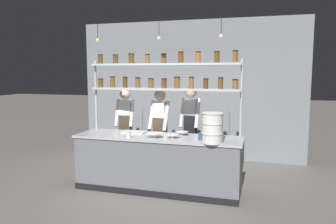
{
  "coord_description": "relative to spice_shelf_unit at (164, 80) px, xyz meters",
  "views": [
    {
      "loc": [
        1.67,
        -5.08,
        1.97
      ],
      "look_at": [
        0.11,
        0.2,
        1.3
      ],
      "focal_mm": 35.0,
      "sensor_mm": 36.0,
      "label": 1
    }
  ],
  "objects": [
    {
      "name": "ground_plane",
      "position": [
        -0.01,
        -0.33,
        -1.85
      ],
      "size": [
        40.0,
        40.0,
        0.0
      ],
      "primitive_type": "plane",
      "color": "slate"
    },
    {
      "name": "back_wall",
      "position": [
        -0.01,
        1.98,
        -0.28
      ],
      "size": [
        5.19,
        0.12,
        3.14
      ],
      "primitive_type": "cube",
      "color": "gray",
      "rests_on": "ground_plane"
    },
    {
      "name": "prep_counter",
      "position": [
        -0.01,
        -0.33,
        -1.39
      ],
      "size": [
        2.79,
        0.76,
        0.92
      ],
      "color": "slate",
      "rests_on": "ground_plane"
    },
    {
      "name": "spice_shelf_unit",
      "position": [
        0.0,
        0.0,
        0.0
      ],
      "size": [
        2.67,
        0.28,
        2.32
      ],
      "color": "#ADAFB5",
      "rests_on": "ground_plane"
    },
    {
      "name": "chef_left",
      "position": [
        -0.92,
        0.42,
        -0.89
      ],
      "size": [
        0.39,
        0.31,
        1.66
      ],
      "rotation": [
        0.0,
        0.0,
        0.13
      ],
      "color": "black",
      "rests_on": "ground_plane"
    },
    {
      "name": "chef_center",
      "position": [
        -0.15,
        0.22,
        -0.88
      ],
      "size": [
        0.38,
        0.31,
        1.67
      ],
      "rotation": [
        0.0,
        0.0,
        -0.1
      ],
      "color": "black",
      "rests_on": "ground_plane"
    },
    {
      "name": "chef_right",
      "position": [
        0.37,
        0.47,
        -0.85
      ],
      "size": [
        0.37,
        0.3,
        1.71
      ],
      "rotation": [
        0.0,
        0.0,
        -0.05
      ],
      "color": "black",
      "rests_on": "ground_plane"
    },
    {
      "name": "container_stack",
      "position": [
        0.94,
        -0.62,
        -0.7
      ],
      "size": [
        0.32,
        0.32,
        0.45
      ],
      "color": "white",
      "rests_on": "prep_counter"
    },
    {
      "name": "cutting_board",
      "position": [
        -0.49,
        -0.18,
        -0.91
      ],
      "size": [
        0.4,
        0.26,
        0.02
      ],
      "color": "silver",
      "rests_on": "prep_counter"
    },
    {
      "name": "prep_bowl_near_left",
      "position": [
        0.28,
        -0.45,
        -0.9
      ],
      "size": [
        0.2,
        0.2,
        0.06
      ],
      "color": "silver",
      "rests_on": "prep_counter"
    },
    {
      "name": "prep_bowl_center_front",
      "position": [
        0.36,
        -0.16,
        -0.9
      ],
      "size": [
        0.22,
        0.22,
        0.06
      ],
      "color": "white",
      "rests_on": "prep_counter"
    },
    {
      "name": "prep_bowl_center_back",
      "position": [
        -0.01,
        -0.51,
        -0.89
      ],
      "size": [
        0.27,
        0.27,
        0.08
      ],
      "color": "white",
      "rests_on": "prep_counter"
    },
    {
      "name": "prep_bowl_near_right",
      "position": [
        0.85,
        -0.08,
        -0.89
      ],
      "size": [
        0.25,
        0.25,
        0.07
      ],
      "color": "white",
      "rests_on": "prep_counter"
    },
    {
      "name": "serving_cup_front",
      "position": [
        -0.4,
        -0.64,
        -0.87
      ],
      "size": [
        0.08,
        0.08,
        0.11
      ],
      "color": "silver",
      "rests_on": "prep_counter"
    },
    {
      "name": "serving_cup_by_board",
      "position": [
        0.73,
        -0.46,
        -0.87
      ],
      "size": [
        0.08,
        0.08,
        0.11
      ],
      "color": "#334C70",
      "rests_on": "prep_counter"
    },
    {
      "name": "pendant_light_row",
      "position": [
        -0.02,
        -0.33,
        0.69
      ],
      "size": [
        2.15,
        0.07,
        0.61
      ],
      "color": "black"
    }
  ]
}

